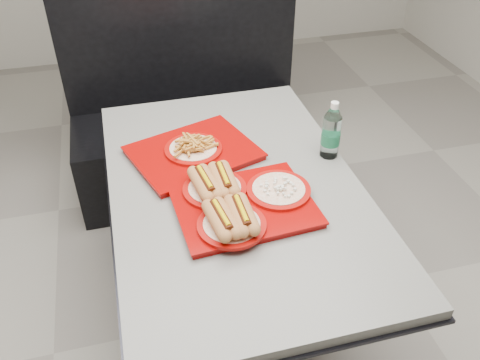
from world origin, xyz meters
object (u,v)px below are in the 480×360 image
object	(u,v)px
water_bottle	(331,133)
tray_far	(193,150)
booth_bench	(189,119)
diner_table	(236,219)
tray_near	(238,202)

from	to	relation	value
water_bottle	tray_far	bearing A→B (deg)	166.17
booth_bench	tray_far	xyz separation A→B (m)	(-0.11, -0.87, 0.37)
diner_table	tray_near	distance (m)	0.25
diner_table	water_bottle	bearing A→B (deg)	13.26
booth_bench	tray_near	xyz separation A→B (m)	(-0.02, -1.23, 0.39)
tray_near	water_bottle	world-z (taller)	water_bottle
diner_table	tray_near	world-z (taller)	tray_near
tray_far	water_bottle	xyz separation A→B (m)	(0.52, -0.13, 0.07)
booth_bench	tray_far	distance (m)	0.95
diner_table	booth_bench	bearing A→B (deg)	90.00
diner_table	water_bottle	size ratio (longest dim) A/B	6.06
tray_far	water_bottle	size ratio (longest dim) A/B	2.36
tray_near	water_bottle	xyz separation A→B (m)	(0.43, 0.23, 0.06)
diner_table	tray_far	distance (m)	0.32
booth_bench	tray_near	size ratio (longest dim) A/B	2.75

